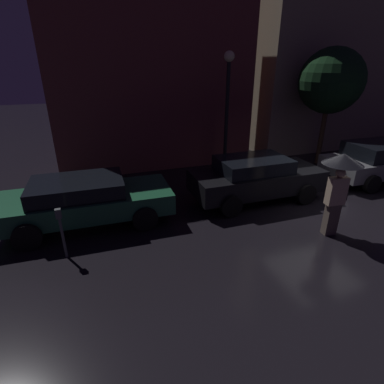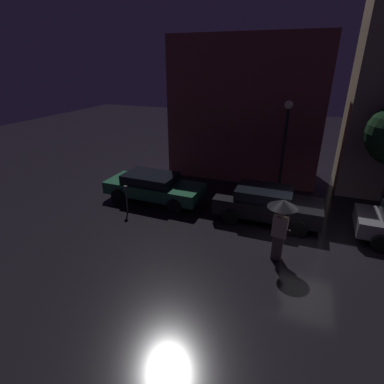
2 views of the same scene
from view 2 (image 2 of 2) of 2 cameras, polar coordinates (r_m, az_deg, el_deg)
name	(u,v)px [view 2 (image 2 of 2)]	position (r m, az deg, el deg)	size (l,w,h in m)	color
ground_plane	(308,244)	(11.72, 21.27, -9.18)	(60.00, 60.00, 0.00)	black
building_facade_left	(246,110)	(17.00, 10.22, 15.18)	(7.95, 3.00, 7.31)	brown
parked_car_green	(153,186)	(14.03, -7.35, 1.10)	(4.58, 1.99, 1.30)	#1E5638
parked_car_black	(267,204)	(12.51, 14.02, -2.16)	(4.20, 1.94, 1.39)	black
pedestrian_with_umbrella	(282,216)	(9.78, 16.69, -4.37)	(0.94, 0.94, 2.16)	#66564C
parking_meter	(126,196)	(13.08, -12.41, -0.75)	(0.12, 0.10, 1.23)	#4C5154
street_lamp_near	(285,135)	(14.44, 17.32, 10.36)	(0.38, 0.38, 4.50)	black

